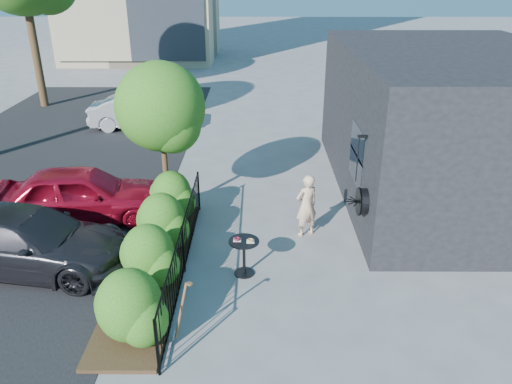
{
  "coord_description": "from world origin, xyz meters",
  "views": [
    {
      "loc": [
        0.08,
        -9.11,
        6.01
      ],
      "look_at": [
        0.04,
        1.51,
        1.2
      ],
      "focal_mm": 35.0,
      "sensor_mm": 36.0,
      "label": 1
    }
  ],
  "objects_px": {
    "woman": "(306,206)",
    "car_silver": "(141,112)",
    "shovel": "(179,317)",
    "car_darkgrey": "(27,241)",
    "car_red": "(82,194)",
    "cafe_table": "(244,251)",
    "patio_tree": "(163,112)"
  },
  "relations": [
    {
      "from": "patio_tree",
      "to": "car_silver",
      "type": "bearing_deg",
      "value": 107.23
    },
    {
      "from": "shovel",
      "to": "car_darkgrey",
      "type": "relative_size",
      "value": 0.28
    },
    {
      "from": "cafe_table",
      "to": "shovel",
      "type": "relative_size",
      "value": 0.67
    },
    {
      "from": "cafe_table",
      "to": "car_red",
      "type": "xyz_separation_m",
      "value": [
        -4.2,
        2.5,
        0.16
      ]
    },
    {
      "from": "patio_tree",
      "to": "shovel",
      "type": "height_order",
      "value": "patio_tree"
    },
    {
      "from": "patio_tree",
      "to": "woman",
      "type": "relative_size",
      "value": 2.51
    },
    {
      "from": "patio_tree",
      "to": "cafe_table",
      "type": "distance_m",
      "value": 4.13
    },
    {
      "from": "woman",
      "to": "car_red",
      "type": "height_order",
      "value": "woman"
    },
    {
      "from": "car_silver",
      "to": "car_darkgrey",
      "type": "height_order",
      "value": "car_silver"
    },
    {
      "from": "patio_tree",
      "to": "woman",
      "type": "bearing_deg",
      "value": -17.75
    },
    {
      "from": "cafe_table",
      "to": "shovel",
      "type": "distance_m",
      "value": 2.4
    },
    {
      "from": "patio_tree",
      "to": "cafe_table",
      "type": "height_order",
      "value": "patio_tree"
    },
    {
      "from": "woman",
      "to": "shovel",
      "type": "distance_m",
      "value": 4.63
    },
    {
      "from": "car_red",
      "to": "car_darkgrey",
      "type": "height_order",
      "value": "car_red"
    },
    {
      "from": "cafe_table",
      "to": "shovel",
      "type": "height_order",
      "value": "shovel"
    },
    {
      "from": "cafe_table",
      "to": "car_silver",
      "type": "relative_size",
      "value": 0.21
    },
    {
      "from": "shovel",
      "to": "cafe_table",
      "type": "bearing_deg",
      "value": 64.25
    },
    {
      "from": "patio_tree",
      "to": "car_darkgrey",
      "type": "xyz_separation_m",
      "value": [
        -2.62,
        -2.62,
        -2.1
      ]
    },
    {
      "from": "woman",
      "to": "car_red",
      "type": "bearing_deg",
      "value": -35.22
    },
    {
      "from": "shovel",
      "to": "woman",
      "type": "bearing_deg",
      "value": 57.31
    },
    {
      "from": "patio_tree",
      "to": "car_silver",
      "type": "relative_size",
      "value": 0.97
    },
    {
      "from": "woman",
      "to": "car_darkgrey",
      "type": "bearing_deg",
      "value": -13.61
    },
    {
      "from": "shovel",
      "to": "car_silver",
      "type": "xyz_separation_m",
      "value": [
        -3.39,
        12.79,
        0.1
      ]
    },
    {
      "from": "shovel",
      "to": "car_darkgrey",
      "type": "xyz_separation_m",
      "value": [
        -3.61,
        2.39,
        0.1
      ]
    },
    {
      "from": "patio_tree",
      "to": "car_red",
      "type": "distance_m",
      "value": 3.01
    },
    {
      "from": "patio_tree",
      "to": "car_silver",
      "type": "distance_m",
      "value": 8.41
    },
    {
      "from": "patio_tree",
      "to": "shovel",
      "type": "relative_size",
      "value": 3.06
    },
    {
      "from": "cafe_table",
      "to": "car_red",
      "type": "bearing_deg",
      "value": 149.22
    },
    {
      "from": "woman",
      "to": "car_silver",
      "type": "xyz_separation_m",
      "value": [
        -5.89,
        8.89,
        -0.12
      ]
    },
    {
      "from": "woman",
      "to": "shovel",
      "type": "xyz_separation_m",
      "value": [
        -2.5,
        -3.9,
        -0.22
      ]
    },
    {
      "from": "woman",
      "to": "car_red",
      "type": "relative_size",
      "value": 0.37
    },
    {
      "from": "cafe_table",
      "to": "patio_tree",
      "type": "bearing_deg",
      "value": 125.47
    }
  ]
}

